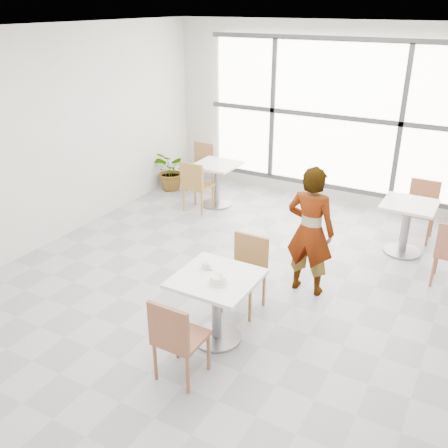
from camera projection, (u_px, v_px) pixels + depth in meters
The scene contains 17 objects.
floor at pixel (236, 289), 6.14m from camera, with size 7.00×7.00×0.00m, color #9E9EA5.
ceiling at pixel (239, 30), 4.90m from camera, with size 7.00×7.00×0.00m, color white.
wall_back at pixel (335, 116), 8.30m from camera, with size 6.00×6.00×0.00m, color silver.
wall_left at pixel (46, 140), 6.86m from camera, with size 7.00×7.00×0.00m, color silver.
window at pixel (333, 116), 8.25m from camera, with size 4.60×0.07×2.52m.
main_table at pixel (216, 296), 5.02m from camera, with size 0.80×0.80×0.75m.
chair_near at pixel (176, 336), 4.46m from camera, with size 0.42×0.42×0.87m.
chair_far at pixel (247, 268), 5.60m from camera, with size 0.42×0.42×0.87m.
oatmeal_bowl at pixel (218, 279), 4.81m from camera, with size 0.21×0.21×0.10m.
coffee_cup at pixel (206, 266), 5.07m from camera, with size 0.16×0.13×0.07m.
person at pixel (310, 231), 5.80m from camera, with size 0.58×0.38×1.59m, color black.
bg_table_left at pixel (217, 178), 8.46m from camera, with size 0.70×0.70×0.75m.
bg_table_right at pixel (407, 221), 6.83m from camera, with size 0.70×0.70×0.75m.
bg_chair_left_near at pixel (195, 183), 8.19m from camera, with size 0.42×0.42×0.87m.
bg_chair_left_far at pixel (201, 163), 9.20m from camera, with size 0.42×0.42×0.87m.
bg_chair_right_far at pixel (421, 206), 7.30m from camera, with size 0.42×0.42×0.87m.
plant_left at pixel (172, 171), 9.19m from camera, with size 0.67×0.58×0.75m, color #528438.
Camera 1 is at (2.45, -4.66, 3.26)m, focal length 39.69 mm.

